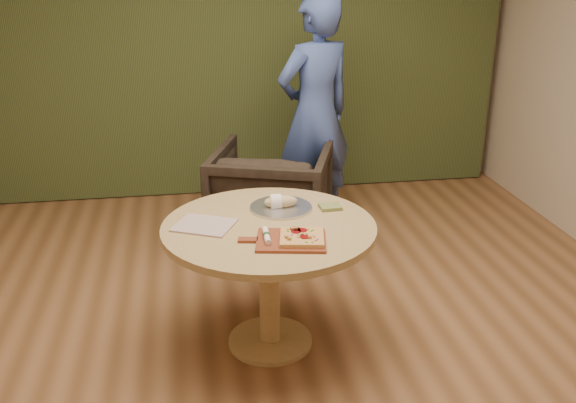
# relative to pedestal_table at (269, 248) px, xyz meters

# --- Properties ---
(room_shell) EXTENTS (5.04, 6.04, 2.84)m
(room_shell) POSITION_rel_pedestal_table_xyz_m (0.08, -0.27, 0.79)
(room_shell) COLOR #92613A
(room_shell) RESTS_ON ground
(curtain) EXTENTS (4.80, 0.14, 2.78)m
(curtain) POSITION_rel_pedestal_table_xyz_m (0.08, 2.63, 0.79)
(curtain) COLOR #313D1C
(curtain) RESTS_ON ground
(pedestal_table) EXTENTS (1.16, 1.16, 0.75)m
(pedestal_table) POSITION_rel_pedestal_table_xyz_m (0.00, 0.00, 0.00)
(pedestal_table) COLOR tan
(pedestal_table) RESTS_ON ground
(pizza_paddle) EXTENTS (0.47, 0.34, 0.01)m
(pizza_paddle) POSITION_rel_pedestal_table_xyz_m (0.07, -0.24, 0.15)
(pizza_paddle) COLOR brown
(pizza_paddle) RESTS_ON pedestal_table
(flatbread_pizza) EXTENTS (0.26, 0.26, 0.04)m
(flatbread_pizza) POSITION_rel_pedestal_table_xyz_m (0.13, -0.25, 0.17)
(flatbread_pizza) COLOR #E1A758
(flatbread_pizza) RESTS_ON pizza_paddle
(cutlery_roll) EXTENTS (0.04, 0.20, 0.03)m
(cutlery_roll) POSITION_rel_pedestal_table_xyz_m (-0.04, -0.21, 0.17)
(cutlery_roll) COLOR white
(cutlery_roll) RESTS_ON pizza_paddle
(newspaper) EXTENTS (0.38, 0.36, 0.01)m
(newspaper) POSITION_rel_pedestal_table_xyz_m (-0.34, 0.04, 0.15)
(newspaper) COLOR silver
(newspaper) RESTS_ON pedestal_table
(serving_tray) EXTENTS (0.36, 0.36, 0.02)m
(serving_tray) POSITION_rel_pedestal_table_xyz_m (0.10, 0.22, 0.15)
(serving_tray) COLOR silver
(serving_tray) RESTS_ON pedestal_table
(bread_roll) EXTENTS (0.19, 0.09, 0.09)m
(bread_roll) POSITION_rel_pedestal_table_xyz_m (0.09, 0.22, 0.18)
(bread_roll) COLOR #CFB67E
(bread_roll) RESTS_ON serving_tray
(green_packet) EXTENTS (0.13, 0.11, 0.02)m
(green_packet) POSITION_rel_pedestal_table_xyz_m (0.38, 0.17, 0.15)
(green_packet) COLOR #59632C
(green_packet) RESTS_ON pedestal_table
(armchair) EXTENTS (1.05, 1.02, 0.87)m
(armchair) POSITION_rel_pedestal_table_xyz_m (0.20, 1.34, -0.18)
(armchair) COLOR black
(armchair) RESTS_ON ground
(person_standing) EXTENTS (0.80, 0.68, 1.86)m
(person_standing) POSITION_rel_pedestal_table_xyz_m (0.60, 1.71, 0.32)
(person_standing) COLOR #3D5499
(person_standing) RESTS_ON ground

